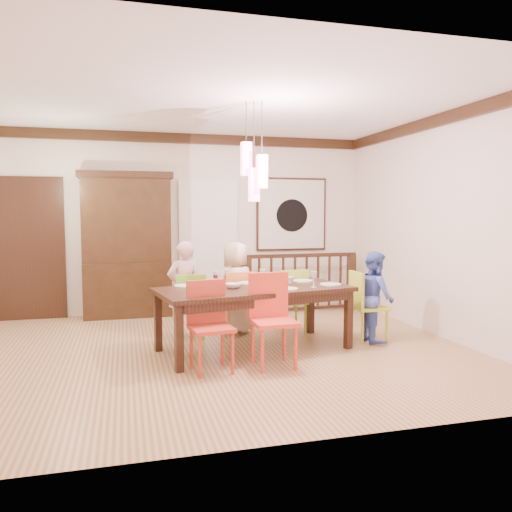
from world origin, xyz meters
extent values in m
plane|color=#906345|center=(0.00, 0.00, 0.00)|extent=(6.00, 6.00, 0.00)
plane|color=white|center=(0.00, 0.00, 2.90)|extent=(6.00, 6.00, 0.00)
plane|color=beige|center=(0.00, 2.50, 1.45)|extent=(6.00, 0.00, 6.00)
plane|color=beige|center=(3.00, 0.00, 1.45)|extent=(0.00, 5.00, 5.00)
cube|color=black|center=(-2.40, 2.45, 1.05)|extent=(1.04, 0.07, 2.24)
cube|color=silver|center=(0.35, 2.46, 1.05)|extent=(0.97, 0.05, 2.22)
cube|color=black|center=(1.80, 2.47, 1.60)|extent=(1.25, 0.04, 1.25)
cube|color=silver|center=(1.80, 2.44, 1.60)|extent=(1.18, 0.02, 1.18)
cylinder|color=black|center=(1.80, 2.43, 1.58)|extent=(0.56, 0.01, 0.56)
cube|color=#E6456B|center=(0.39, -0.04, 2.25)|extent=(0.11, 0.11, 0.38)
cylinder|color=black|center=(0.39, -0.04, 2.67)|extent=(0.01, 0.01, 0.46)
cube|color=#E6456B|center=(0.55, -0.14, 2.10)|extent=(0.11, 0.11, 0.38)
cylinder|color=black|center=(0.55, -0.14, 2.59)|extent=(0.01, 0.01, 0.61)
cube|color=#E6456B|center=(0.47, -0.09, 1.95)|extent=(0.11, 0.11, 0.38)
cylinder|color=black|center=(0.47, -0.09, 2.52)|extent=(0.01, 0.01, 0.76)
cube|color=black|center=(0.47, -0.09, 0.72)|extent=(2.40, 1.41, 0.05)
cube|color=black|center=(-0.58, 0.34, 0.35)|extent=(0.09, 0.09, 0.70)
cube|color=black|center=(1.52, 0.34, 0.35)|extent=(0.09, 0.09, 0.70)
cube|color=black|center=(-0.58, -0.52, 0.35)|extent=(0.09, 0.09, 0.70)
cube|color=black|center=(1.52, -0.52, 0.35)|extent=(0.09, 0.09, 0.70)
cube|color=black|center=(0.47, 0.36, 0.65)|extent=(2.02, 0.41, 0.10)
cube|color=black|center=(0.47, -0.54, 0.65)|extent=(2.02, 0.41, 0.10)
cube|color=#83D22C|center=(-0.18, 0.69, 0.41)|extent=(0.41, 0.41, 0.04)
cube|color=#83D22C|center=(-0.18, 0.69, 0.64)|extent=(0.39, 0.07, 0.42)
cylinder|color=#83D22C|center=(-0.34, 0.54, 0.20)|extent=(0.03, 0.03, 0.40)
cylinder|color=#83D22C|center=(-0.03, 0.54, 0.20)|extent=(0.03, 0.03, 0.40)
cylinder|color=#83D22C|center=(-0.34, 0.85, 0.20)|extent=(0.03, 0.03, 0.40)
cylinder|color=#83D22C|center=(-0.03, 0.85, 0.20)|extent=(0.03, 0.03, 0.40)
cube|color=orange|center=(0.44, 0.69, 0.42)|extent=(0.40, 0.40, 0.04)
cube|color=orange|center=(0.44, 0.69, 0.65)|extent=(0.39, 0.04, 0.43)
cylinder|color=orange|center=(0.29, 0.54, 0.20)|extent=(0.03, 0.03, 0.41)
cylinder|color=orange|center=(0.60, 0.54, 0.20)|extent=(0.03, 0.03, 0.41)
cylinder|color=orange|center=(0.29, 0.85, 0.20)|extent=(0.03, 0.03, 0.41)
cylinder|color=orange|center=(0.60, 0.85, 0.20)|extent=(0.03, 0.03, 0.41)
cube|color=#98B02E|center=(1.16, 0.64, 0.42)|extent=(0.42, 0.42, 0.04)
cube|color=#98B02E|center=(1.16, 0.64, 0.66)|extent=(0.40, 0.06, 0.43)
cylinder|color=#98B02E|center=(1.00, 0.48, 0.21)|extent=(0.03, 0.03, 0.41)
cylinder|color=#98B02E|center=(1.32, 0.48, 0.21)|extent=(0.03, 0.03, 0.41)
cylinder|color=#98B02E|center=(1.00, 0.80, 0.21)|extent=(0.03, 0.03, 0.41)
cylinder|color=#98B02E|center=(1.32, 0.80, 0.21)|extent=(0.03, 0.03, 0.41)
cube|color=#BB3723|center=(-0.16, -0.76, 0.45)|extent=(0.47, 0.47, 0.04)
cube|color=#BB3723|center=(-0.16, -0.76, 0.70)|extent=(0.42, 0.09, 0.46)
cylinder|color=#BB3723|center=(-0.33, -0.93, 0.22)|extent=(0.04, 0.04, 0.44)
cylinder|color=#BB3723|center=(0.01, -0.93, 0.22)|extent=(0.04, 0.04, 0.44)
cylinder|color=#BB3723|center=(-0.33, -0.59, 0.22)|extent=(0.04, 0.04, 0.44)
cylinder|color=#BB3723|center=(0.01, -0.59, 0.22)|extent=(0.04, 0.04, 0.44)
cube|color=red|center=(0.51, -0.77, 0.48)|extent=(0.45, 0.45, 0.04)
cube|color=red|center=(0.51, -0.77, 0.74)|extent=(0.44, 0.05, 0.49)
cylinder|color=red|center=(0.33, -0.95, 0.23)|extent=(0.04, 0.04, 0.47)
cylinder|color=red|center=(0.69, -0.95, 0.23)|extent=(0.04, 0.04, 0.47)
cylinder|color=red|center=(0.33, -0.59, 0.23)|extent=(0.04, 0.04, 0.47)
cylinder|color=red|center=(0.69, -0.59, 0.23)|extent=(0.04, 0.04, 0.47)
cube|color=#B0C32C|center=(1.99, -0.05, 0.43)|extent=(0.42, 0.42, 0.04)
cube|color=#B0C32C|center=(1.99, -0.05, 0.67)|extent=(0.06, 0.40, 0.44)
cylinder|color=#B0C32C|center=(1.83, -0.21, 0.21)|extent=(0.03, 0.03, 0.42)
cylinder|color=#B0C32C|center=(2.16, -0.21, 0.21)|extent=(0.03, 0.03, 0.42)
cylinder|color=#B0C32C|center=(1.83, 0.11, 0.21)|extent=(0.03, 0.03, 0.42)
cylinder|color=#B0C32C|center=(2.16, 0.11, 0.21)|extent=(0.03, 0.03, 0.42)
cube|color=black|center=(-0.96, 2.28, 0.43)|extent=(1.33, 0.44, 0.86)
cube|color=black|center=(-0.96, 2.30, 1.52)|extent=(1.33, 0.40, 1.33)
cube|color=black|center=(-0.96, 2.49, 1.52)|extent=(1.14, 0.02, 1.14)
cube|color=black|center=(-0.96, 2.30, 2.21)|extent=(1.43, 0.44, 0.10)
cube|color=black|center=(0.88, 1.95, 0.46)|extent=(0.12, 0.12, 0.92)
cube|color=black|center=(2.71, 1.95, 0.46)|extent=(0.12, 0.12, 0.92)
cube|color=black|center=(1.79, 1.95, 0.93)|extent=(1.95, 0.11, 0.06)
cube|color=black|center=(1.79, 1.95, 0.05)|extent=(1.83, 0.09, 0.05)
imported|color=beige|center=(-0.25, 0.81, 0.63)|extent=(0.51, 0.39, 1.26)
imported|color=beige|center=(0.44, 0.77, 0.62)|extent=(0.70, 0.57, 1.24)
imported|color=#4762C6|center=(2.05, -0.07, 0.57)|extent=(0.48, 0.59, 1.15)
imported|color=gold|center=(0.64, -0.18, 0.79)|extent=(0.42, 0.42, 0.09)
imported|color=white|center=(0.22, -0.09, 0.78)|extent=(0.24, 0.24, 0.06)
imported|color=silver|center=(-0.01, -0.18, 0.79)|extent=(0.12, 0.12, 0.09)
imported|color=silver|center=(0.98, 0.09, 0.79)|extent=(0.13, 0.13, 0.09)
cylinder|color=white|center=(-0.31, 0.20, 0.76)|extent=(0.26, 0.26, 0.01)
cylinder|color=white|center=(0.49, 0.25, 0.76)|extent=(0.26, 0.26, 0.01)
cylinder|color=white|center=(1.21, 0.27, 0.76)|extent=(0.26, 0.26, 0.01)
cylinder|color=white|center=(-0.23, -0.34, 0.76)|extent=(0.26, 0.26, 0.01)
cylinder|color=white|center=(0.79, -0.33, 0.76)|extent=(0.26, 0.26, 0.01)
cylinder|color=white|center=(1.43, -0.13, 0.76)|extent=(0.26, 0.26, 0.01)
cube|color=#D83359|center=(0.39, -0.47, 0.76)|extent=(0.18, 0.14, 0.01)
camera|label=1|loc=(-0.99, -5.72, 1.63)|focal=35.00mm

